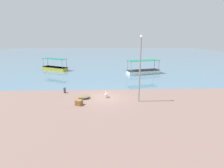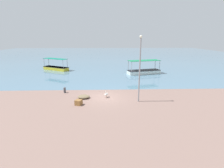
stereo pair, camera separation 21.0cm
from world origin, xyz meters
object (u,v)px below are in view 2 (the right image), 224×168
at_px(lamp_post, 140,66).
at_px(cargo_crate, 79,102).
at_px(fishing_boat_outer, 144,71).
at_px(net_pile, 84,97).
at_px(pelican, 106,94).
at_px(fishing_boat_center, 56,68).
at_px(mooring_bollard, 65,90).

height_order(lamp_post, cargo_crate, lamp_post).
bearing_deg(fishing_boat_outer, net_pile, -125.88).
height_order(pelican, cargo_crate, pelican).
bearing_deg(fishing_boat_center, cargo_crate, -68.82).
xyz_separation_m(fishing_boat_center, fishing_boat_outer, (17.28, -4.46, 0.02)).
xyz_separation_m(net_pile, cargo_crate, (-0.28, -1.98, 0.08)).
bearing_deg(net_pile, lamp_post, -11.46).
bearing_deg(mooring_bollard, cargo_crate, -60.47).
xyz_separation_m(lamp_post, cargo_crate, (-6.15, -0.79, -3.48)).
bearing_deg(fishing_boat_center, fishing_boat_outer, -14.47).
bearing_deg(pelican, cargo_crate, -142.15).
xyz_separation_m(mooring_bollard, net_pile, (2.55, -2.04, -0.21)).
bearing_deg(lamp_post, fishing_boat_center, 126.22).
distance_m(fishing_boat_center, net_pile, 19.19).
bearing_deg(pelican, net_pile, -175.95).
distance_m(pelican, mooring_bollard, 5.38).
xyz_separation_m(fishing_boat_outer, lamp_post, (-3.57, -14.25, 3.22)).
height_order(fishing_boat_center, lamp_post, lamp_post).
distance_m(pelican, net_pile, 2.51).
xyz_separation_m(fishing_boat_outer, pelican, (-6.95, -12.88, -0.15)).
distance_m(fishing_boat_outer, net_pile, 16.12).
height_order(fishing_boat_center, cargo_crate, fishing_boat_center).
bearing_deg(fishing_boat_outer, cargo_crate, -122.88).
bearing_deg(net_pile, fishing_boat_outer, 54.12).
bearing_deg(fishing_boat_outer, fishing_boat_center, 165.53).
bearing_deg(fishing_boat_center, pelican, -59.23).
relative_size(fishing_boat_outer, net_pile, 4.83).
bearing_deg(lamp_post, fishing_boat_outer, 75.94).
xyz_separation_m(fishing_boat_center, lamp_post, (13.71, -18.71, 3.23)).
relative_size(mooring_bollard, cargo_crate, 1.20).
bearing_deg(lamp_post, net_pile, 168.54).
bearing_deg(lamp_post, pelican, 157.98).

